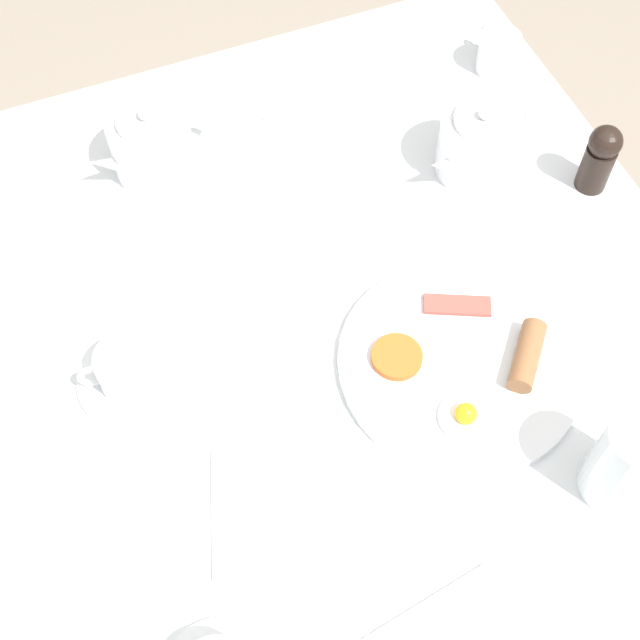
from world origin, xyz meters
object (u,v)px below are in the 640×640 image
at_px(teapot_far, 153,144).
at_px(pepper_grinder, 600,157).
at_px(fork_by_plate, 417,614).
at_px(fork_spare, 279,280).
at_px(creamer_jug, 498,52).
at_px(water_glass_tall, 628,462).
at_px(teapot_near, 479,144).
at_px(teacup_with_saucer_right, 131,371).
at_px(breakfast_plate, 463,363).
at_px(napkin_folded, 322,103).
at_px(knife_by_plate, 7,307).
at_px(spoon_for_tea, 218,513).

relative_size(teapot_far, pepper_grinder, 1.80).
bearing_deg(teapot_far, fork_by_plate, 84.52).
bearing_deg(fork_spare, creamer_jug, -61.11).
xyz_separation_m(teapot_far, water_glass_tall, (-0.66, -0.34, 0.02)).
height_order(teapot_near, teapot_far, same).
bearing_deg(creamer_jug, teacup_with_saucer_right, 115.74).
relative_size(pepper_grinder, fork_by_plate, 0.58).
bearing_deg(teacup_with_saucer_right, breakfast_plate, -109.22).
distance_m(teapot_near, fork_spare, 0.34).
bearing_deg(teapot_near, napkin_folded, -67.64).
relative_size(pepper_grinder, fork_spare, 0.68).
relative_size(teapot_near, creamer_jug, 2.21).
distance_m(teacup_with_saucer_right, knife_by_plate, 0.21).
xyz_separation_m(fork_by_plate, spoon_for_tea, (0.18, 0.16, 0.00)).
bearing_deg(water_glass_tall, fork_by_plate, 100.04).
distance_m(fork_by_plate, fork_spare, 0.46).
xyz_separation_m(teapot_near, creamer_jug, (0.17, -0.12, -0.02)).
height_order(creamer_jug, napkin_folded, creamer_jug).
xyz_separation_m(breakfast_plate, water_glass_tall, (-0.20, -0.09, 0.06)).
distance_m(teapot_far, water_glass_tall, 0.74).
xyz_separation_m(pepper_grinder, napkin_folded, (0.29, 0.29, -0.05)).
height_order(teacup_with_saucer_right, napkin_folded, teacup_with_saucer_right).
height_order(teapot_far, pepper_grinder, teapot_far).
distance_m(pepper_grinder, spoon_for_tea, 0.69).
relative_size(breakfast_plate, fork_by_plate, 1.61).
bearing_deg(teapot_far, teacup_with_saucer_right, 57.24).
bearing_deg(teapot_far, water_glass_tall, 106.03).
xyz_separation_m(teapot_near, teacup_with_saucer_right, (-0.15, 0.55, -0.02)).
xyz_separation_m(teapot_near, knife_by_plate, (0.01, 0.67, -0.05)).
distance_m(pepper_grinder, napkin_folded, 0.41).
bearing_deg(teapot_far, spoon_for_tea, 69.23).
bearing_deg(fork_spare, knife_by_plate, 74.86).
xyz_separation_m(creamer_jug, pepper_grinder, (-0.26, -0.01, 0.03)).
xyz_separation_m(breakfast_plate, pepper_grinder, (0.19, -0.30, 0.05)).
xyz_separation_m(teapot_near, teapot_far, (0.17, 0.42, 0.00)).
bearing_deg(teapot_far, knife_by_plate, 20.78).
bearing_deg(knife_by_plate, teapot_far, -57.66).
bearing_deg(fork_spare, breakfast_plate, -141.24).
xyz_separation_m(pepper_grinder, knife_by_plate, (0.10, 0.80, -0.05)).
distance_m(teapot_far, teacup_with_saucer_right, 0.35).
relative_size(breakfast_plate, creamer_jug, 3.48).
bearing_deg(teacup_with_saucer_right, fork_by_plate, -152.46).
distance_m(teapot_near, water_glass_tall, 0.49).
distance_m(breakfast_plate, knife_by_plate, 0.58).
xyz_separation_m(water_glass_tall, creamer_jug, (0.66, -0.20, -0.04)).
distance_m(creamer_jug, knife_by_plate, 0.81).
bearing_deg(spoon_for_tea, fork_spare, -32.84).
height_order(breakfast_plate, teacup_with_saucer_right, teacup_with_saucer_right).
distance_m(water_glass_tall, fork_by_plate, 0.28).
distance_m(water_glass_tall, spoon_for_tea, 0.45).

